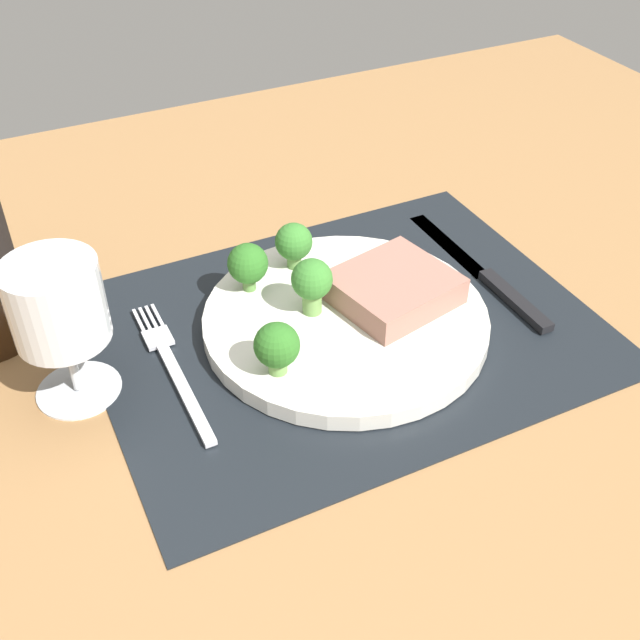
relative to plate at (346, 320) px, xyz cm
name	(u,v)px	position (x,y,z in cm)	size (l,w,h in cm)	color
ground_plane	(345,342)	(0.00, 0.00, -2.60)	(140.00, 110.00, 3.00)	#996D42
placemat	(345,328)	(0.00, 0.00, -0.95)	(45.06, 34.83, 0.30)	black
plate	(346,320)	(0.00, 0.00, 0.00)	(26.21, 26.21, 1.60)	silver
steak	(392,287)	(4.92, 0.17, 2.12)	(10.30, 9.33, 2.63)	#9E6B5B
broccoli_back_left	(277,346)	(-8.66, -4.38, 3.56)	(3.85, 3.85, 4.81)	#6B994C
broccoli_front_edge	(312,282)	(-2.61, 1.67, 4.16)	(3.76, 3.76, 5.52)	#6B994C
broccoli_near_steak	(248,264)	(-6.48, 7.42, 3.64)	(3.84, 3.84, 4.84)	#5B8942
broccoli_near_fork	(294,243)	(-1.09, 8.93, 3.59)	(3.67, 3.67, 4.74)	#5B8942
fork	(173,367)	(-16.15, 1.42, -0.55)	(2.40, 19.20, 0.50)	silver
knife	(488,276)	(16.32, 0.53, -0.50)	(1.80, 23.00, 0.80)	black
wine_glass	(58,311)	(-24.02, 2.65, 7.50)	(7.56, 7.56, 12.89)	silver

